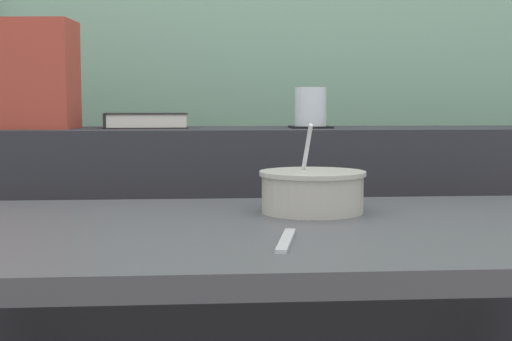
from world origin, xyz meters
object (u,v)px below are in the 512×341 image
at_px(juice_glass, 311,109).
at_px(closed_book, 145,120).
at_px(throw_pillow, 8,75).
at_px(fork_utensil, 286,240).
at_px(breakfast_table, 280,288).
at_px(soup_bowl, 312,192).
at_px(coaster_square, 310,127).

relative_size(juice_glass, closed_book, 0.45).
height_order(throw_pillow, fork_utensil, throw_pillow).
relative_size(breakfast_table, throw_pillow, 4.05).
distance_m(closed_book, fork_utensil, 0.87).
xyz_separation_m(breakfast_table, throw_pillow, (-0.59, 0.63, 0.38)).
bearing_deg(soup_bowl, coaster_square, 81.84).
bearing_deg(closed_book, throw_pillow, -175.80).
xyz_separation_m(soup_bowl, fork_utensil, (-0.08, -0.29, -0.03)).
relative_size(coaster_square, throw_pillow, 0.31).
relative_size(throw_pillow, soup_bowl, 1.64).
height_order(juice_glass, soup_bowl, juice_glass).
bearing_deg(fork_utensil, breakfast_table, 98.11).
distance_m(juice_glass, throw_pillow, 0.74).
height_order(coaster_square, juice_glass, juice_glass).
xyz_separation_m(juice_glass, fork_utensil, (-0.15, -0.77, -0.18)).
bearing_deg(juice_glass, fork_utensil, -101.15).
xyz_separation_m(closed_book, throw_pillow, (-0.33, -0.02, 0.11)).
distance_m(coaster_square, soup_bowl, 0.50).
relative_size(closed_book, fork_utensil, 1.25).
bearing_deg(throw_pillow, breakfast_table, -46.91).
bearing_deg(closed_book, coaster_square, -5.79).
height_order(closed_book, fork_utensil, closed_book).
distance_m(breakfast_table, juice_glass, 0.70).
distance_m(juice_glass, fork_utensil, 0.81).
height_order(breakfast_table, coaster_square, coaster_square).
bearing_deg(soup_bowl, juice_glass, 81.84).
bearing_deg(fork_utensil, soup_bowl, 85.47).
relative_size(breakfast_table, soup_bowl, 6.63).
bearing_deg(closed_book, soup_bowl, -57.00).
distance_m(coaster_square, juice_glass, 0.05).
bearing_deg(closed_book, fork_utensil, -72.42).
xyz_separation_m(throw_pillow, fork_utensil, (0.58, -0.79, -0.27)).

